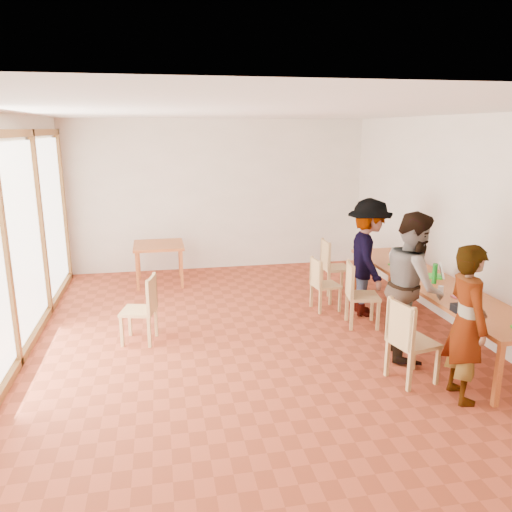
{
  "coord_description": "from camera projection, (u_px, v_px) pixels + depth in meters",
  "views": [
    {
      "loc": [
        -1.16,
        -6.0,
        2.8
      ],
      "look_at": [
        0.1,
        0.55,
        1.1
      ],
      "focal_mm": 35.0,
      "sensor_mm": 36.0,
      "label": 1
    }
  ],
  "objects": [
    {
      "name": "laptop_mid",
      "position": [
        438.0,
        274.0,
        7.09
      ],
      "size": [
        0.28,
        0.3,
        0.2
      ],
      "rotation": [
        0.0,
        0.0,
        -0.41
      ],
      "color": "green",
      "rests_on": "communal_table"
    },
    {
      "name": "wall_back",
      "position": [
        218.0,
        195.0,
        10.05
      ],
      "size": [
        6.0,
        0.1,
        3.0
      ],
      "primitive_type": "cube",
      "color": "white",
      "rests_on": "ground"
    },
    {
      "name": "condiment_cup",
      "position": [
        461.0,
        284.0,
        6.7
      ],
      "size": [
        0.08,
        0.08,
        0.06
      ],
      "primitive_type": "cylinder",
      "color": "white",
      "rests_on": "communal_table"
    },
    {
      "name": "chair_spare",
      "position": [
        145.0,
        302.0,
        6.64
      ],
      "size": [
        0.52,
        0.52,
        0.49
      ],
      "rotation": [
        0.0,
        0.0,
        2.9
      ],
      "color": "tan",
      "rests_on": "ground"
    },
    {
      "name": "yellow_mug",
      "position": [
        402.0,
        273.0,
        7.13
      ],
      "size": [
        0.16,
        0.16,
        0.1
      ],
      "primitive_type": "imported",
      "rotation": [
        0.0,
        0.0,
        -0.35
      ],
      "color": "gold",
      "rests_on": "communal_table"
    },
    {
      "name": "chair_empty",
      "position": [
        331.0,
        261.0,
        8.66
      ],
      "size": [
        0.44,
        0.44,
        0.5
      ],
      "rotation": [
        0.0,
        0.0,
        -0.0
      ],
      "color": "tan",
      "rests_on": "ground"
    },
    {
      "name": "wall_front",
      "position": [
        411.0,
        403.0,
        2.44
      ],
      "size": [
        6.0,
        0.1,
        3.0
      ],
      "primitive_type": "cube",
      "color": "white",
      "rests_on": "ground"
    },
    {
      "name": "green_bottle",
      "position": [
        435.0,
        274.0,
        6.79
      ],
      "size": [
        0.07,
        0.07,
        0.28
      ],
      "primitive_type": "cylinder",
      "color": "#177F22",
      "rests_on": "communal_table"
    },
    {
      "name": "communal_table",
      "position": [
        432.0,
        285.0,
        6.93
      ],
      "size": [
        0.8,
        4.0,
        0.75
      ],
      "color": "#C6642C",
      "rests_on": "ground"
    },
    {
      "name": "black_pouch",
      "position": [
        462.0,
        310.0,
        5.7
      ],
      "size": [
        0.16,
        0.26,
        0.09
      ],
      "primitive_type": "cube",
      "color": "black",
      "rests_on": "communal_table"
    },
    {
      "name": "window_wall",
      "position": [
        2.0,
        246.0,
        5.7
      ],
      "size": [
        0.1,
        8.0,
        3.0
      ],
      "primitive_type": "cube",
      "color": "white",
      "rests_on": "ground"
    },
    {
      "name": "person_far",
      "position": [
        368.0,
        258.0,
        7.58
      ],
      "size": [
        0.86,
        1.26,
        1.8
      ],
      "primitive_type": "imported",
      "rotation": [
        0.0,
        0.0,
        1.39
      ],
      "color": "gray",
      "rests_on": "ground"
    },
    {
      "name": "wall_right",
      "position": [
        472.0,
        227.0,
        6.8
      ],
      "size": [
        0.1,
        8.0,
        3.0
      ],
      "primitive_type": "cube",
      "color": "white",
      "rests_on": "ground"
    },
    {
      "name": "person_near",
      "position": [
        467.0,
        324.0,
        5.17
      ],
      "size": [
        0.46,
        0.65,
        1.69
      ],
      "primitive_type": "imported",
      "rotation": [
        0.0,
        0.0,
        1.47
      ],
      "color": "gray",
      "rests_on": "ground"
    },
    {
      "name": "side_table",
      "position": [
        159.0,
        248.0,
        9.18
      ],
      "size": [
        0.9,
        0.9,
        0.75
      ],
      "rotation": [
        0.0,
        0.0,
        0.01
      ],
      "color": "#C6642C",
      "rests_on": "ground"
    },
    {
      "name": "chair_far",
      "position": [
        321.0,
        279.0,
        7.84
      ],
      "size": [
        0.44,
        0.44,
        0.45
      ],
      "rotation": [
        0.0,
        0.0,
        0.12
      ],
      "color": "tan",
      "rests_on": "ground"
    },
    {
      "name": "person_mid",
      "position": [
        413.0,
        285.0,
        6.19
      ],
      "size": [
        0.94,
        1.07,
        1.84
      ],
      "primitive_type": "imported",
      "rotation": [
        0.0,
        0.0,
        1.25
      ],
      "color": "gray",
      "rests_on": "ground"
    },
    {
      "name": "laptop_far",
      "position": [
        398.0,
        263.0,
        7.67
      ],
      "size": [
        0.2,
        0.23,
        0.18
      ],
      "rotation": [
        0.0,
        0.0,
        0.08
      ],
      "color": "green",
      "rests_on": "communal_table"
    },
    {
      "name": "chair_mid",
      "position": [
        356.0,
        288.0,
        7.19
      ],
      "size": [
        0.51,
        0.51,
        0.5
      ],
      "rotation": [
        0.0,
        0.0,
        -0.19
      ],
      "color": "tan",
      "rests_on": "ground"
    },
    {
      "name": "chair_near",
      "position": [
        407.0,
        333.0,
        5.55
      ],
      "size": [
        0.54,
        0.54,
        0.52
      ],
      "rotation": [
        0.0,
        0.0,
        0.22
      ],
      "color": "tan",
      "rests_on": "ground"
    },
    {
      "name": "pink_phone",
      "position": [
        454.0,
        297.0,
        6.26
      ],
      "size": [
        0.05,
        0.1,
        0.01
      ],
      "primitive_type": "cube",
      "color": "#D34A6E",
      "rests_on": "communal_table"
    },
    {
      "name": "ceiling",
      "position": [
        256.0,
        110.0,
        5.87
      ],
      "size": [
        6.0,
        8.0,
        0.04
      ],
      "primitive_type": "cube",
      "color": "white",
      "rests_on": "wall_back"
    },
    {
      "name": "clear_glass",
      "position": [
        441.0,
        289.0,
        6.42
      ],
      "size": [
        0.07,
        0.07,
        0.09
      ],
      "primitive_type": "cylinder",
      "color": "silver",
      "rests_on": "communal_table"
    },
    {
      "name": "ground",
      "position": [
        256.0,
        347.0,
        6.62
      ],
      "size": [
        8.0,
        8.0,
        0.0
      ],
      "primitive_type": "plane",
      "color": "#A84328",
      "rests_on": "ground"
    }
  ]
}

